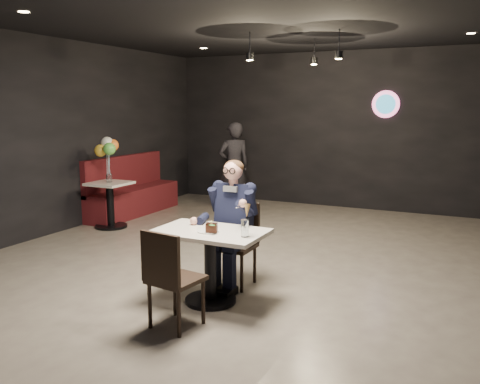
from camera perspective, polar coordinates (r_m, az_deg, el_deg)
The scene contains 17 objects.
floor at distance 6.12m, azimuth 0.30°, elevation -9.16°, with size 9.00×9.00×0.00m, color gray.
wall_sign at distance 9.85m, azimuth 16.05°, elevation 9.46°, with size 0.50×0.06×0.50m, color pink, non-canonical shape.
pendant_lights at distance 7.70m, azimuth 6.97°, elevation 16.36°, with size 1.40×1.20×0.36m, color black.
main_table at distance 5.18m, azimuth -3.35°, elevation -8.35°, with size 1.10×0.70×0.75m, color white.
chair_far at distance 5.62m, azimuth -0.63°, elevation -5.97°, with size 0.42×0.46×0.92m, color black.
chair_near at distance 4.64m, azimuth -7.18°, elevation -9.47°, with size 0.42×0.46×0.92m, color black.
seated_man at distance 5.56m, azimuth -0.64°, elevation -3.39°, with size 0.60×0.80×1.44m, color black.
dessert_plate at distance 5.02m, azimuth -3.61°, elevation -4.41°, with size 0.22×0.22×0.01m, color white.
cake_slice at distance 4.96m, azimuth -3.20°, elevation -4.07°, with size 0.11×0.09×0.08m, color black.
mint_leaf at distance 4.90m, azimuth -3.17°, elevation -3.73°, with size 0.07×0.04×0.01m, color #287C32.
sundae_glass at distance 4.81m, azimuth 0.55°, elevation -4.09°, with size 0.07×0.07×0.17m, color silver.
wafer_cone at distance 4.81m, azimuth 0.80°, elevation -2.11°, with size 0.06×0.06×0.13m, color #AF8A47.
booth_bench at distance 9.48m, azimuth -11.92°, elevation 0.74°, with size 0.54×2.15×1.07m, color #4E1010.
side_table at distance 8.55m, azimuth -14.36°, elevation -1.41°, with size 0.60×0.60×0.75m, color white.
balloon_vase at distance 8.48m, azimuth -14.48°, elevation 1.53°, with size 0.09×0.09×0.14m, color silver.
balloon_bunch at distance 8.44m, azimuth -14.59°, elevation 4.08°, with size 0.36×0.36×0.60m, color gold.
passerby at distance 9.79m, azimuth -0.68°, elevation 2.98°, with size 0.61×0.40×1.66m, color black.
Camera 1 is at (2.48, -5.24, 1.98)m, focal length 38.00 mm.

